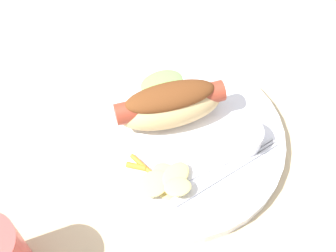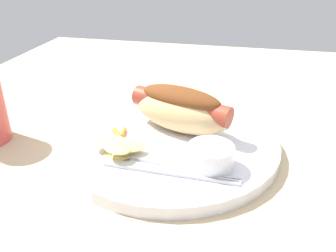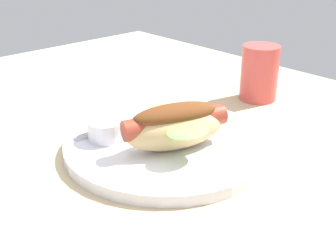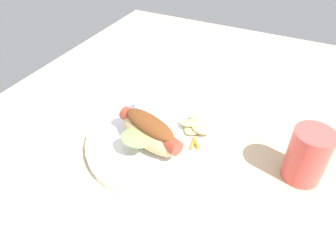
{
  "view_description": "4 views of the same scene",
  "coord_description": "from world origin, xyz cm",
  "px_view_note": "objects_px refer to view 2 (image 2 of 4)",
  "views": [
    {
      "loc": [
        23.38,
        -18.99,
        52.35
      ],
      "look_at": [
        -3.48,
        0.31,
        4.88
      ],
      "focal_mm": 48.91,
      "sensor_mm": 36.0,
      "label": 1
    },
    {
      "loc": [
        37.95,
        10.69,
        25.12
      ],
      "look_at": [
        -3.0,
        1.5,
        3.63
      ],
      "focal_mm": 38.22,
      "sensor_mm": 36.0,
      "label": 2
    },
    {
      "loc": [
        -44.42,
        39.27,
        29.05
      ],
      "look_at": [
        -4.43,
        2.31,
        4.16
      ],
      "focal_mm": 46.61,
      "sensor_mm": 36.0,
      "label": 3
    },
    {
      "loc": [
        -43.79,
        -19.69,
        42.35
      ],
      "look_at": [
        -2.36,
        0.61,
        4.12
      ],
      "focal_mm": 33.36,
      "sensor_mm": 36.0,
      "label": 4
    }
  ],
  "objects_px": {
    "sauce_ramekin": "(211,157)",
    "fork": "(167,171)",
    "knife": "(161,162)",
    "carrot_garnish": "(120,134)",
    "plate": "(170,143)",
    "hot_dog": "(181,108)",
    "chips_pile": "(120,147)"
  },
  "relations": [
    {
      "from": "sauce_ramekin",
      "to": "fork",
      "type": "xyz_separation_m",
      "value": [
        0.02,
        -0.05,
        -0.01
      ]
    },
    {
      "from": "knife",
      "to": "carrot_garnish",
      "type": "xyz_separation_m",
      "value": [
        -0.05,
        -0.07,
        0.0
      ]
    },
    {
      "from": "sauce_ramekin",
      "to": "fork",
      "type": "bearing_deg",
      "value": -64.18
    },
    {
      "from": "plate",
      "to": "knife",
      "type": "height_order",
      "value": "knife"
    },
    {
      "from": "hot_dog",
      "to": "fork",
      "type": "bearing_deg",
      "value": -67.64
    },
    {
      "from": "fork",
      "to": "knife",
      "type": "relative_size",
      "value": 1.15
    },
    {
      "from": "fork",
      "to": "hot_dog",
      "type": "bearing_deg",
      "value": 95.04
    },
    {
      "from": "chips_pile",
      "to": "carrot_garnish",
      "type": "relative_size",
      "value": 2.12
    },
    {
      "from": "knife",
      "to": "carrot_garnish",
      "type": "bearing_deg",
      "value": 152.95
    },
    {
      "from": "fork",
      "to": "plate",
      "type": "bearing_deg",
      "value": 102.4
    },
    {
      "from": "plate",
      "to": "fork",
      "type": "distance_m",
      "value": 0.08
    },
    {
      "from": "carrot_garnish",
      "to": "fork",
      "type": "bearing_deg",
      "value": 49.16
    },
    {
      "from": "hot_dog",
      "to": "chips_pile",
      "type": "height_order",
      "value": "hot_dog"
    },
    {
      "from": "hot_dog",
      "to": "carrot_garnish",
      "type": "xyz_separation_m",
      "value": [
        0.04,
        -0.08,
        -0.03
      ]
    },
    {
      "from": "knife",
      "to": "plate",
      "type": "bearing_deg",
      "value": 102.48
    },
    {
      "from": "knife",
      "to": "carrot_garnish",
      "type": "relative_size",
      "value": 3.93
    },
    {
      "from": "plate",
      "to": "hot_dog",
      "type": "height_order",
      "value": "hot_dog"
    },
    {
      "from": "hot_dog",
      "to": "knife",
      "type": "bearing_deg",
      "value": -74.61
    },
    {
      "from": "hot_dog",
      "to": "fork",
      "type": "distance_m",
      "value": 0.11
    },
    {
      "from": "sauce_ramekin",
      "to": "carrot_garnish",
      "type": "bearing_deg",
      "value": -110.68
    },
    {
      "from": "knife",
      "to": "carrot_garnish",
      "type": "distance_m",
      "value": 0.09
    },
    {
      "from": "fork",
      "to": "knife",
      "type": "bearing_deg",
      "value": 125.05
    },
    {
      "from": "hot_dog",
      "to": "sauce_ramekin",
      "type": "xyz_separation_m",
      "value": [
        0.09,
        0.05,
        -0.02
      ]
    },
    {
      "from": "plate",
      "to": "chips_pile",
      "type": "relative_size",
      "value": 3.87
    },
    {
      "from": "plate",
      "to": "sauce_ramekin",
      "type": "relative_size",
      "value": 5.38
    },
    {
      "from": "sauce_ramekin",
      "to": "plate",
      "type": "bearing_deg",
      "value": -134.14
    },
    {
      "from": "knife",
      "to": "carrot_garnish",
      "type": "height_order",
      "value": "carrot_garnish"
    },
    {
      "from": "plate",
      "to": "carrot_garnish",
      "type": "distance_m",
      "value": 0.07
    },
    {
      "from": "carrot_garnish",
      "to": "hot_dog",
      "type": "bearing_deg",
      "value": 116.18
    },
    {
      "from": "hot_dog",
      "to": "chips_pile",
      "type": "bearing_deg",
      "value": -107.97
    },
    {
      "from": "plate",
      "to": "hot_dog",
      "type": "xyz_separation_m",
      "value": [
        -0.03,
        0.01,
        0.04
      ]
    },
    {
      "from": "fork",
      "to": "carrot_garnish",
      "type": "relative_size",
      "value": 4.53
    }
  ]
}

